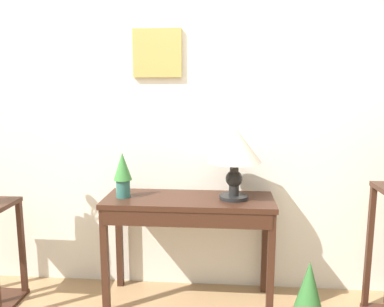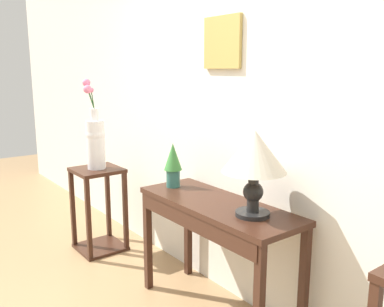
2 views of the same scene
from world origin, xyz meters
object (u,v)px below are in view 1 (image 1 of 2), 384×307
object	(u,v)px
console_table	(188,215)
table_lamp	(235,148)
potted_plant_on_console	(123,172)
potted_plant_floor	(309,291)

from	to	relation	value
console_table	table_lamp	xyz separation A→B (m)	(0.30, 0.02, 0.45)
console_table	table_lamp	bearing A→B (deg)	4.51
potted_plant_on_console	potted_plant_floor	world-z (taller)	potted_plant_on_console
potted_plant_floor	console_table	bearing A→B (deg)	164.63
potted_plant_on_console	potted_plant_floor	xyz separation A→B (m)	(1.21, -0.22, -0.69)
console_table	potted_plant_floor	bearing A→B (deg)	-15.37
console_table	potted_plant_floor	size ratio (longest dim) A/B	2.59
table_lamp	potted_plant_on_console	bearing A→B (deg)	-178.45
table_lamp	potted_plant_floor	xyz separation A→B (m)	(0.47, -0.24, -0.86)
console_table	potted_plant_floor	world-z (taller)	console_table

